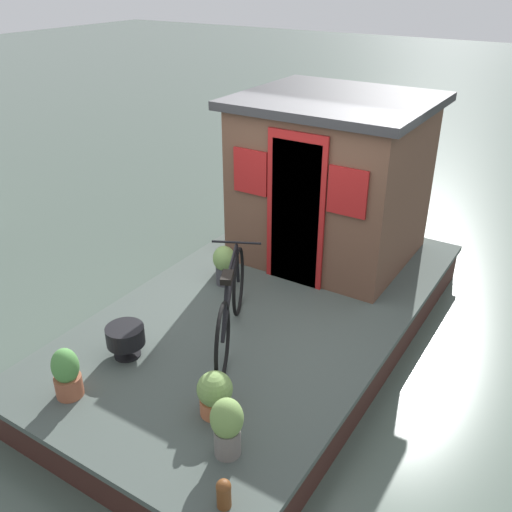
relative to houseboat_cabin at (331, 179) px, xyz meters
The scene contains 10 objects.
ground_plane 2.12m from the houseboat_cabin, behind, with size 60.00×60.00×0.00m, color #47564C.
houseboat_deck 1.97m from the houseboat_cabin, behind, with size 5.29×2.92×0.46m.
houseboat_cabin is the anchor object (origin of this frame).
bicycle 2.35m from the houseboat_cabin, behind, with size 1.64×0.85×0.88m.
potted_plant_fern 3.83m from the houseboat_cabin, 169.45° to the left, with size 0.24×0.24×0.48m.
potted_plant_geranium 1.71m from the houseboat_cabin, 154.61° to the left, with size 0.26×0.26×0.48m.
potted_plant_ivy 3.33m from the houseboat_cabin, behind, with size 0.30×0.30×0.40m.
potted_plant_thyme 3.67m from the houseboat_cabin, 166.23° to the right, with size 0.26×0.26×0.52m.
charcoal_grill 3.18m from the houseboat_cabin, 167.64° to the left, with size 0.37×0.37×0.32m.
mooring_bollard 4.15m from the houseboat_cabin, 164.13° to the right, with size 0.11×0.11×0.24m.
Camera 1 is at (-4.52, -2.73, 3.82)m, focal length 39.53 mm.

